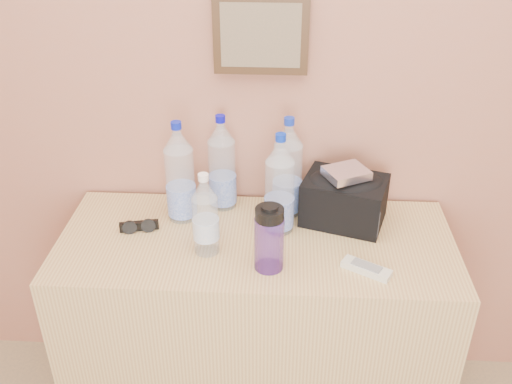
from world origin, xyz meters
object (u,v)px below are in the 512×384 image
(pet_large_b, at_px, (180,177))
(toiletry_bag, at_px, (344,198))
(pet_large_c, at_px, (288,172))
(pet_large_d, at_px, (280,189))
(pet_small, at_px, (206,218))
(ac_remote, at_px, (366,269))
(pet_large_a, at_px, (222,167))
(sunglasses, at_px, (139,226))
(dresser, at_px, (256,331))
(nalgene_bottle, at_px, (269,238))
(foil_packet, at_px, (346,173))

(pet_large_b, distance_m, toiletry_bag, 0.55)
(pet_large_c, xyz_separation_m, pet_large_d, (-0.02, -0.11, -0.00))
(pet_large_d, bearing_deg, pet_large_b, 170.68)
(pet_small, bearing_deg, ac_remote, -9.05)
(pet_large_a, distance_m, pet_large_d, 0.25)
(pet_small, relative_size, sunglasses, 2.13)
(dresser, xyz_separation_m, pet_large_b, (-0.26, 0.12, 0.56))
(pet_large_b, xyz_separation_m, nalgene_bottle, (0.31, -0.26, -0.05))
(nalgene_bottle, relative_size, ac_remote, 1.45)
(dresser, relative_size, ac_remote, 8.62)
(pet_small, bearing_deg, dresser, 24.38)
(pet_large_d, distance_m, sunglasses, 0.48)
(pet_large_b, height_order, pet_small, pet_large_b)
(pet_large_c, xyz_separation_m, foil_packet, (0.19, -0.06, 0.04))
(dresser, xyz_separation_m, pet_small, (-0.15, -0.07, 0.52))
(pet_large_d, height_order, pet_small, pet_large_d)
(pet_large_b, bearing_deg, sunglasses, -145.54)
(pet_large_a, distance_m, toiletry_bag, 0.43)
(nalgene_bottle, bearing_deg, pet_large_c, 81.00)
(pet_large_d, bearing_deg, nalgene_bottle, -96.86)
(pet_large_b, relative_size, sunglasses, 2.76)
(ac_remote, distance_m, toiletry_bag, 0.29)
(pet_large_b, distance_m, pet_large_c, 0.36)
(toiletry_bag, bearing_deg, ac_remote, -62.44)
(sunglasses, bearing_deg, pet_large_a, 21.19)
(pet_large_c, relative_size, sunglasses, 2.76)
(pet_large_b, relative_size, ac_remote, 2.37)
(pet_small, height_order, ac_remote, pet_small)
(pet_large_c, bearing_deg, ac_remote, -52.97)
(pet_large_b, distance_m, foil_packet, 0.55)
(pet_large_b, xyz_separation_m, sunglasses, (-0.13, -0.09, -0.14))
(ac_remote, bearing_deg, dresser, -173.57)
(pet_large_b, distance_m, pet_small, 0.22)
(pet_small, distance_m, foil_packet, 0.48)
(toiletry_bag, bearing_deg, foil_packet, -82.80)
(sunglasses, relative_size, foil_packet, 0.99)
(dresser, xyz_separation_m, sunglasses, (-0.39, 0.03, 0.42))
(toiletry_bag, relative_size, foil_packet, 2.03)
(foil_packet, bearing_deg, pet_small, -157.44)
(pet_large_b, bearing_deg, pet_large_d, -9.32)
(sunglasses, bearing_deg, pet_large_c, 3.51)
(nalgene_bottle, height_order, ac_remote, nalgene_bottle)
(dresser, xyz_separation_m, pet_large_c, (0.10, 0.18, 0.56))
(toiletry_bag, xyz_separation_m, foil_packet, (-0.00, -0.02, 0.10))
(dresser, relative_size, sunglasses, 10.01)
(pet_small, height_order, sunglasses, pet_small)
(dresser, distance_m, nalgene_bottle, 0.53)
(dresser, distance_m, sunglasses, 0.57)
(pet_small, relative_size, ac_remote, 1.83)
(pet_large_c, bearing_deg, pet_large_b, -171.47)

